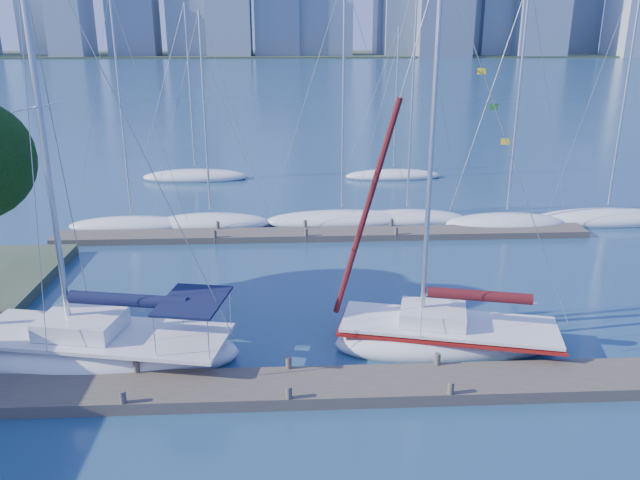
{
  "coord_description": "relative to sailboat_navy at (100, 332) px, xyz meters",
  "views": [
    {
      "loc": [
        0.11,
        -17.47,
        11.02
      ],
      "look_at": [
        1.2,
        4.0,
        3.85
      ],
      "focal_mm": 35.0,
      "sensor_mm": 36.0,
      "label": 1
    }
  ],
  "objects": [
    {
      "name": "far_dock",
      "position": [
        8.51,
        13.67,
        -0.99
      ],
      "size": [
        30.0,
        1.8,
        0.36
      ],
      "primitive_type": "cube",
      "color": "#494136",
      "rests_on": "ground"
    },
    {
      "name": "bg_boat_1",
      "position": [
        1.92,
        16.06,
        -0.9
      ],
      "size": [
        7.38,
        3.7,
        12.53
      ],
      "rotation": [
        0.0,
        0.0,
        -0.2
      ],
      "color": "silver",
      "rests_on": "ground"
    },
    {
      "name": "bg_boat_5",
      "position": [
        25.89,
        15.66,
        -0.87
      ],
      "size": [
        9.54,
        5.4,
        15.99
      ],
      "rotation": [
        0.0,
        0.0,
        0.33
      ],
      "color": "silver",
      "rests_on": "ground"
    },
    {
      "name": "bg_boat_0",
      "position": [
        -2.67,
        15.9,
        -0.91
      ],
      "size": [
        7.68,
        4.63,
        13.44
      ],
      "rotation": [
        0.0,
        0.0,
        -0.37
      ],
      "color": "silver",
      "rests_on": "ground"
    },
    {
      "name": "ground",
      "position": [
        6.51,
        -2.33,
        -1.17
      ],
      "size": [
        700.0,
        700.0,
        0.0
      ],
      "primitive_type": "plane",
      "color": "navy",
      "rests_on": "ground"
    },
    {
      "name": "bg_boat_3",
      "position": [
        13.76,
        16.35,
        -0.89
      ],
      "size": [
        7.55,
        4.31,
        14.78
      ],
      "rotation": [
        0.0,
        0.0,
        0.31
      ],
      "color": "silver",
      "rests_on": "ground"
    },
    {
      "name": "far_shore",
      "position": [
        6.51,
        317.67,
        -1.17
      ],
      "size": [
        800.0,
        100.0,
        1.5
      ],
      "primitive_type": "cube",
      "color": "#38472D",
      "rests_on": "ground"
    },
    {
      "name": "sailboat_navy",
      "position": [
        0.0,
        0.0,
        0.0
      ],
      "size": [
        9.93,
        4.87,
        15.82
      ],
      "rotation": [
        0.0,
        0.0,
        -0.19
      ],
      "color": "silver",
      "rests_on": "ground"
    },
    {
      "name": "near_dock",
      "position": [
        6.51,
        -2.33,
        -0.97
      ],
      "size": [
        26.0,
        2.0,
        0.4
      ],
      "primitive_type": "cube",
      "color": "#494136",
      "rests_on": "ground"
    },
    {
      "name": "bg_boat_6",
      "position": [
        -0.74,
        28.72,
        -0.89
      ],
      "size": [
        8.51,
        4.06,
        13.5
      ],
      "rotation": [
        0.0,
        0.0,
        0.21
      ],
      "color": "silver",
      "rests_on": "ground"
    },
    {
      "name": "bg_boat_2",
      "position": [
        9.77,
        16.18,
        -0.89
      ],
      "size": [
        9.51,
        5.52,
        14.41
      ],
      "rotation": [
        0.0,
        0.0,
        0.36
      ],
      "color": "silver",
      "rests_on": "ground"
    },
    {
      "name": "bg_boat_4",
      "position": [
        19.46,
        15.0,
        -0.87
      ],
      "size": [
        7.48,
        3.26,
        14.17
      ],
      "rotation": [
        0.0,
        0.0,
        0.11
      ],
      "color": "silver",
      "rests_on": "ground"
    },
    {
      "name": "sailboat_maroon",
      "position": [
        12.32,
        0.48,
        -0.07
      ],
      "size": [
        8.73,
        4.62,
        13.88
      ],
      "rotation": [
        0.0,
        0.0,
        -0.24
      ],
      "color": "silver",
      "rests_on": "ground"
    },
    {
      "name": "bg_boat_7",
      "position": [
        14.9,
        28.45,
        -0.93
      ],
      "size": [
        7.75,
        2.77,
        11.74
      ],
      "rotation": [
        0.0,
        0.0,
        0.09
      ],
      "color": "silver",
      "rests_on": "ground"
    }
  ]
}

